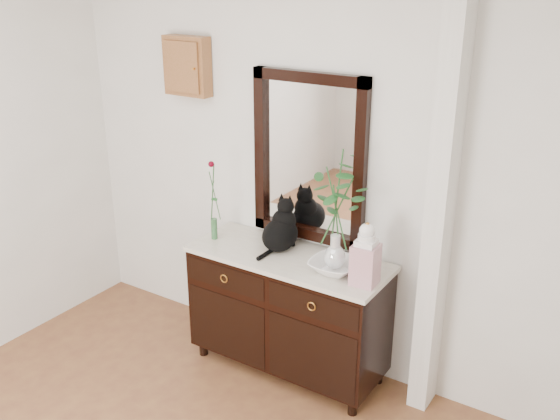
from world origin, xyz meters
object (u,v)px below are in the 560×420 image
Objects in this scene: sideboard at (288,307)px; ginger_jar at (366,253)px; cat at (280,225)px; lotus_bowl at (334,266)px.

sideboard is 3.40× the size of ginger_jar.
lotus_bowl is at bearing -10.17° from cat.
ginger_jar is (0.67, -0.13, 0.02)m from cat.
sideboard is at bearing 172.57° from ginger_jar.
lotus_bowl is (0.45, -0.09, -0.14)m from cat.
cat is 0.48m from lotus_bowl.
ginger_jar is at bearing -10.56° from lotus_bowl.
sideboard is 0.81m from ginger_jar.
sideboard is at bearing -28.50° from cat.
lotus_bowl is (0.35, -0.03, 0.41)m from sideboard.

